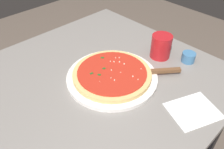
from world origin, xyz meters
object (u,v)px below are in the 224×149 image
serving_plate (112,77)px  cup_small_sauce (188,57)px  cup_tall_drink (161,46)px  pizza_server (154,72)px  pizza (112,74)px  napkin_folded_right (193,111)px

serving_plate → cup_small_sauce: size_ratio=6.22×
cup_tall_drink → cup_small_sauce: (0.06, -0.11, -0.03)m
pizza_server → cup_tall_drink: 0.15m
pizza_server → cup_tall_drink: bearing=27.8°
pizza → pizza_server: size_ratio=1.52×
cup_tall_drink → napkin_folded_right: bearing=-122.9°
serving_plate → napkin_folded_right: (0.08, -0.31, -0.01)m
pizza → napkin_folded_right: pizza is taller
cup_tall_drink → serving_plate: bearing=172.0°
cup_small_sauce → napkin_folded_right: cup_small_sauce is taller
pizza_server → cup_small_sauce: cup_small_sauce is taller
pizza → pizza_server: 0.17m
serving_plate → pizza: bearing=42.8°
serving_plate → pizza_server: (0.13, -0.10, 0.01)m
serving_plate → cup_small_sauce: (0.31, -0.14, 0.01)m
pizza → napkin_folded_right: 0.32m
serving_plate → napkin_folded_right: 0.32m
pizza_server → napkin_folded_right: (-0.05, -0.21, -0.02)m
pizza_server → napkin_folded_right: 0.21m
pizza_server → cup_small_sauce: 0.19m
cup_tall_drink → cup_small_sauce: size_ratio=1.81×
cup_tall_drink → pizza_server: bearing=-152.2°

